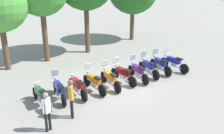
# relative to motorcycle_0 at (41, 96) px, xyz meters

# --- Properties ---
(ground_plane) EXTENTS (80.00, 80.00, 0.00)m
(ground_plane) POSITION_rel_motorcycle_0_xyz_m (4.29, 0.05, -0.50)
(ground_plane) COLOR gray
(motorcycle_0) EXTENTS (0.62, 2.19, 0.99)m
(motorcycle_0) POSITION_rel_motorcycle_0_xyz_m (0.00, 0.00, 0.00)
(motorcycle_0) COLOR black
(motorcycle_0) RESTS_ON ground_plane
(motorcycle_1) EXTENTS (0.64, 2.19, 1.37)m
(motorcycle_1) POSITION_rel_motorcycle_0_xyz_m (0.96, 0.17, 0.01)
(motorcycle_1) COLOR black
(motorcycle_1) RESTS_ON ground_plane
(motorcycle_2) EXTENTS (0.62, 2.19, 0.99)m
(motorcycle_2) POSITION_rel_motorcycle_0_xyz_m (1.91, 0.08, 0.00)
(motorcycle_2) COLOR black
(motorcycle_2) RESTS_ON ground_plane
(motorcycle_3) EXTENTS (0.62, 2.19, 1.37)m
(motorcycle_3) POSITION_rel_motorcycle_0_xyz_m (2.86, 0.07, 0.01)
(motorcycle_3) COLOR black
(motorcycle_3) RESTS_ON ground_plane
(motorcycle_4) EXTENTS (0.62, 2.19, 1.37)m
(motorcycle_4) POSITION_rel_motorcycle_0_xyz_m (3.82, 0.00, 0.01)
(motorcycle_4) COLOR black
(motorcycle_4) RESTS_ON ground_plane
(motorcycle_5) EXTENTS (0.62, 2.19, 1.37)m
(motorcycle_5) POSITION_rel_motorcycle_0_xyz_m (4.76, 0.14, 0.01)
(motorcycle_5) COLOR black
(motorcycle_5) RESTS_ON ground_plane
(motorcycle_6) EXTENTS (0.63, 2.19, 1.37)m
(motorcycle_6) POSITION_rel_motorcycle_0_xyz_m (5.72, 0.03, 0.01)
(motorcycle_6) COLOR black
(motorcycle_6) RESTS_ON ground_plane
(motorcycle_7) EXTENTS (0.65, 2.19, 1.37)m
(motorcycle_7) POSITION_rel_motorcycle_0_xyz_m (6.68, 0.22, 0.01)
(motorcycle_7) COLOR black
(motorcycle_7) RESTS_ON ground_plane
(motorcycle_8) EXTENTS (0.64, 2.19, 1.37)m
(motorcycle_8) POSITION_rel_motorcycle_0_xyz_m (7.63, 0.23, 0.01)
(motorcycle_8) COLOR black
(motorcycle_8) RESTS_ON ground_plane
(motorcycle_9) EXTENTS (0.62, 2.18, 1.37)m
(motorcycle_9) POSITION_rel_motorcycle_0_xyz_m (8.57, 0.03, 0.01)
(motorcycle_9) COLOR black
(motorcycle_9) RESTS_ON ground_plane
(person_0) EXTENTS (0.40, 0.28, 1.70)m
(person_0) POSITION_rel_motorcycle_0_xyz_m (-0.41, -2.18, 0.49)
(person_0) COLOR black
(person_0) RESTS_ON ground_plane
(person_1) EXTENTS (0.28, 0.41, 1.79)m
(person_1) POSITION_rel_motorcycle_0_xyz_m (0.80, -1.76, 0.56)
(person_1) COLOR black
(person_1) RESTS_ON ground_plane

